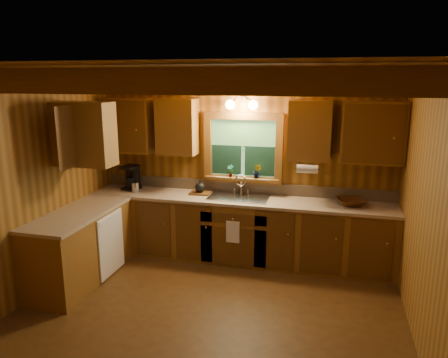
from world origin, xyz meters
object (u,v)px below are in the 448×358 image
wicker_basket (351,202)px  coffee_maker (132,177)px  cutting_board (200,193)px  sink (239,201)px

wicker_basket → coffee_maker: bearing=178.7°
cutting_board → coffee_maker: bearing=176.8°
sink → wicker_basket: bearing=0.6°
sink → cutting_board: 0.58m
sink → wicker_basket: (1.49, 0.01, 0.09)m
coffee_maker → cutting_board: size_ratio=1.25×
sink → coffee_maker: size_ratio=2.29×
wicker_basket → sink: bearing=-179.4°
coffee_maker → cutting_board: coffee_maker is taller
sink → cutting_board: size_ratio=2.87×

